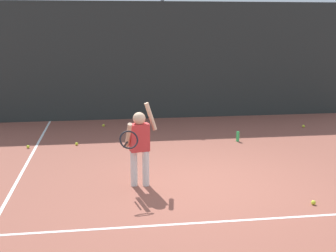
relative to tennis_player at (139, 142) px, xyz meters
name	(u,v)px	position (x,y,z in m)	size (l,w,h in m)	color
ground_plane	(206,185)	(1.07, -0.13, -0.73)	(20.00, 20.00, 0.00)	brown
court_line_baseline	(229,221)	(1.07, -1.49, -0.72)	(9.00, 0.05, 0.00)	white
court_line_sideline	(21,174)	(-2.00, 0.87, -0.72)	(0.05, 9.00, 0.00)	white
back_fence_windscreen	(163,61)	(1.07, 5.31, 0.84)	(10.93, 0.08, 3.14)	#282D2B
fence_post_1	(162,58)	(1.07, 5.37, 0.92)	(0.09, 0.09, 3.29)	slate
tennis_player	(139,142)	(0.00, 0.00, 0.00)	(0.64, 0.66, 1.35)	silver
water_bottle	(238,136)	(2.38, 2.52, -0.62)	(0.07, 0.07, 0.22)	green
tennis_ball_0	(313,203)	(2.42, -1.12, -0.69)	(0.07, 0.07, 0.07)	#CCE033
tennis_ball_1	(103,125)	(-0.58, 4.41, -0.69)	(0.07, 0.07, 0.07)	#CCE033
tennis_ball_2	(28,147)	(-2.15, 2.58, -0.69)	(0.07, 0.07, 0.07)	#CCE033
tennis_ball_3	(77,144)	(-1.15, 2.67, -0.69)	(0.07, 0.07, 0.07)	#CCE033
tennis_ball_4	(304,126)	(4.43, 3.61, -0.69)	(0.07, 0.07, 0.07)	#CCE033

